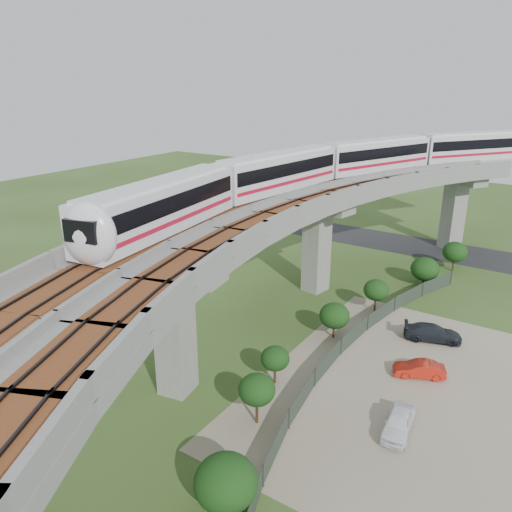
# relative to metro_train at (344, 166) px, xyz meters

# --- Properties ---
(ground) EXTENTS (160.00, 160.00, 0.00)m
(ground) POSITION_rel_metro_train_xyz_m (-1.92, -13.60, -12.31)
(ground) COLOR #374E1F
(ground) RESTS_ON ground
(dirt_lot) EXTENTS (18.00, 26.00, 0.04)m
(dirt_lot) POSITION_rel_metro_train_xyz_m (12.08, -15.60, -12.29)
(dirt_lot) COLOR gray
(dirt_lot) RESTS_ON ground
(asphalt_road) EXTENTS (60.00, 8.00, 0.03)m
(asphalt_road) POSITION_rel_metro_train_xyz_m (-1.92, 16.40, -12.29)
(asphalt_road) COLOR #232326
(asphalt_road) RESTS_ON ground
(viaduct) EXTENTS (19.58, 73.98, 11.40)m
(viaduct) POSITION_rel_metro_train_xyz_m (1.92, -13.60, -3.26)
(viaduct) COLOR #99968E
(viaduct) RESTS_ON ground
(metro_train) EXTENTS (18.80, 59.66, 3.64)m
(metro_train) POSITION_rel_metro_train_xyz_m (0.00, 0.00, 0.00)
(metro_train) COLOR silver
(metro_train) RESTS_ON ground
(fence) EXTENTS (3.87, 38.73, 1.50)m
(fence) POSITION_rel_metro_train_xyz_m (7.84, -13.60, -11.56)
(fence) COLOR #2D382D
(fence) RESTS_ON ground
(tree_0) EXTENTS (2.67, 2.67, 3.39)m
(tree_0) POSITION_rel_metro_train_xyz_m (9.54, 9.95, -10.06)
(tree_0) COLOR #382314
(tree_0) RESTS_ON ground
(tree_1) EXTENTS (2.90, 2.90, 3.04)m
(tree_1) POSITION_rel_metro_train_xyz_m (7.95, 4.01, -10.50)
(tree_1) COLOR #382314
(tree_1) RESTS_ON ground
(tree_2) EXTENTS (2.29, 2.29, 3.22)m
(tree_2) POSITION_rel_metro_train_xyz_m (6.01, -4.93, -10.07)
(tree_2) COLOR #382314
(tree_2) RESTS_ON ground
(tree_3) EXTENTS (2.50, 2.50, 3.09)m
(tree_3) POSITION_rel_metro_train_xyz_m (4.87, -11.37, -10.29)
(tree_3) COLOR #382314
(tree_3) RESTS_ON ground
(tree_4) EXTENTS (2.03, 2.03, 2.89)m
(tree_4) POSITION_rel_metro_train_xyz_m (4.23, -19.72, -10.29)
(tree_4) COLOR #382314
(tree_4) RESTS_ON ground
(tree_5) EXTENTS (2.30, 2.30, 3.44)m
(tree_5) POSITION_rel_metro_train_xyz_m (5.54, -24.04, -9.86)
(tree_5) COLOR #382314
(tree_5) RESTS_ON ground
(tree_6) EXTENTS (3.18, 3.18, 3.27)m
(tree_6) POSITION_rel_metro_train_xyz_m (8.04, -30.61, -10.39)
(tree_6) COLOR #382314
(tree_6) RESTS_ON ground
(car_white) EXTENTS (1.99, 4.05, 1.33)m
(car_white) POSITION_rel_metro_train_xyz_m (13.21, -20.05, -11.60)
(car_white) COLOR white
(car_white) RESTS_ON dirt_lot
(car_red) EXTENTS (3.82, 2.68, 1.20)m
(car_red) POSITION_rel_metro_train_xyz_m (12.51, -13.30, -11.67)
(car_red) COLOR #B41D10
(car_red) RESTS_ON dirt_lot
(car_dark) EXTENTS (4.94, 3.24, 1.33)m
(car_dark) POSITION_rel_metro_train_xyz_m (11.88, -7.33, -11.60)
(car_dark) COLOR black
(car_dark) RESTS_ON dirt_lot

